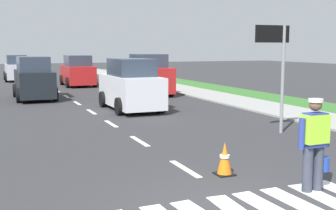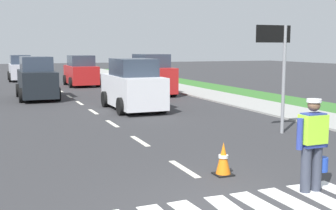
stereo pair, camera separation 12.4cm
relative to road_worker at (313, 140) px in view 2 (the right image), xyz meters
name	(u,v)px [view 2 (the right image)]	position (x,y,z in m)	size (l,w,h in m)	color
ground_plane	(60,91)	(-1.53, 20.48, -0.93)	(96.00, 96.00, 0.00)	#333335
sidewalk_right	(270,108)	(5.67, 9.48, -0.93)	(2.40, 72.00, 0.14)	#9E9E99
grass_verge_right	(315,105)	(8.07, 9.48, -0.93)	(2.40, 72.00, 0.06)	#38722D
lane_center_line	(51,85)	(-1.53, 24.68, -0.93)	(0.14, 46.40, 0.01)	silver
road_worker	(313,140)	(0.00, 0.00, 0.00)	(0.76, 0.38, 1.67)	#383D4C
lane_direction_sign	(278,53)	(2.57, 4.71, 1.48)	(1.16, 0.11, 3.20)	gray
traffic_cone_near	(223,159)	(-0.96, 1.49, -0.60)	(0.36, 0.36, 0.67)	black
car_outgoing_ahead	(133,86)	(0.13, 11.17, 0.05)	(1.93, 4.07, 2.11)	silver
car_oncoming_second	(37,79)	(-3.18, 16.71, 0.05)	(1.89, 4.19, 2.12)	black
car_outgoing_far	(81,72)	(0.30, 23.47, 0.02)	(1.97, 3.91, 2.05)	red
car_oncoming_third	(21,69)	(-3.18, 30.01, -0.01)	(1.88, 4.13, 1.99)	silver
car_parked_far	(151,76)	(2.76, 16.40, 0.10)	(1.94, 3.85, 2.21)	red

